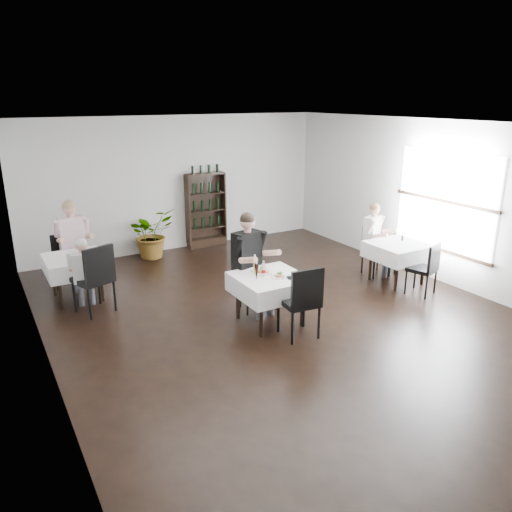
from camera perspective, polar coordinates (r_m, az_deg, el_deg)
The scene contains 24 objects.
room_shell at distance 7.57m, azimuth 3.58°, elevation 3.30°, with size 9.00×9.00×9.00m.
window_right at distance 9.88m, azimuth 20.77°, elevation 5.63°, with size 0.06×2.30×1.85m.
wine_shelf at distance 11.69m, azimuth -5.73°, elevation 5.17°, with size 0.90×0.28×1.75m.
main_table at distance 7.68m, azimuth 1.58°, elevation -3.33°, with size 1.03×1.03×0.77m.
left_table at distance 9.14m, azimuth -19.94°, elevation -0.94°, with size 0.98×0.98×0.77m.
right_table at distance 9.71m, azimuth 15.90°, elevation 0.54°, with size 0.98×0.98×0.77m.
potted_tree at distance 11.09m, azimuth -11.87°, elevation 2.54°, with size 0.97×0.84×1.08m, color #27531C.
main_chair_far at distance 8.23m, azimuth -0.41°, elevation -2.66°, with size 0.47×0.48×0.90m.
main_chair_near at distance 7.20m, azimuth 5.30°, elevation -4.79°, with size 0.55×0.56×1.11m.
left_chair_far at distance 9.94m, azimuth -21.04°, elevation -0.08°, with size 0.48×0.48×0.94m.
left_chair_near at distance 8.39m, azimuth -17.87°, elevation -2.07°, with size 0.67×0.68×1.16m.
right_chair_far at distance 10.11m, azimuth 13.40°, elevation 1.00°, with size 0.48×0.48×0.96m.
right_chair_near at distance 9.26m, azimuth 18.92°, elevation -1.05°, with size 0.56×0.56×0.96m.
diner_main at distance 7.96m, azimuth -0.56°, elevation 0.04°, with size 0.69×0.73×1.66m.
diner_left_far at distance 9.67m, azimuth -20.16°, elevation 2.00°, with size 0.61×0.61×1.61m.
diner_left_near at distance 8.52m, azimuth -19.08°, elevation -1.39°, with size 0.51×0.53×1.26m.
diner_right_far at distance 10.06m, azimuth 13.56°, elevation 2.55°, with size 0.64×0.67×1.42m.
plate_far at distance 7.77m, azimuth 0.73°, elevation -1.76°, with size 0.31×0.31×0.09m.
plate_near at distance 7.59m, azimuth 2.65°, elevation -2.30°, with size 0.29×0.29×0.07m.
pilsner_dark at distance 7.41m, azimuth 0.07°, elevation -1.80°, with size 0.08×0.08×0.33m.
pilsner_lager at distance 7.58m, azimuth -0.13°, elevation -1.30°, with size 0.08×0.08×0.34m.
coke_bottle at distance 7.57m, azimuth 0.87°, elevation -1.63°, with size 0.07×0.07×0.26m.
napkin_cutlery at distance 7.57m, azimuth 4.23°, elevation -2.45°, with size 0.21×0.21×0.02m.
pepper_mill at distance 9.87m, azimuth 16.38°, elevation 2.00°, with size 0.04×0.04×0.11m, color black.
Camera 1 is at (-4.06, -6.10, 3.40)m, focal length 35.00 mm.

